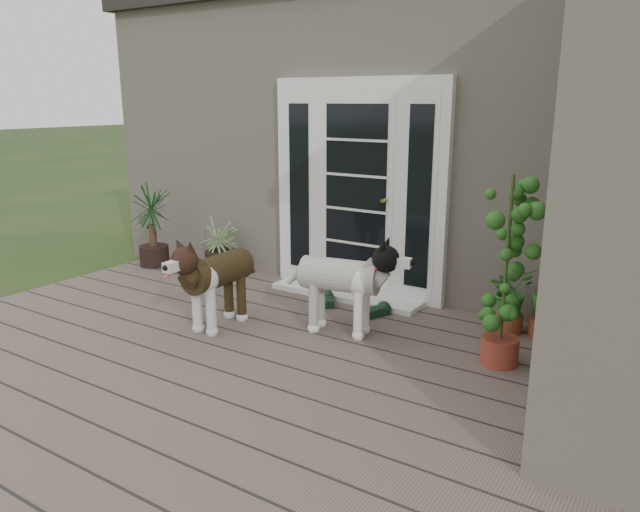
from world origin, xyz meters
The scene contains 14 objects.
deck centered at (0.00, 0.40, 0.06)m, with size 6.20×4.60×0.12m, color #6B5B4C.
house_main centered at (0.00, 4.65, 1.55)m, with size 7.40×4.00×3.10m, color #665E54.
door_unit centered at (-0.20, 2.60, 1.19)m, with size 1.90×0.14×2.15m, color white.
door_step centered at (-0.20, 2.40, 0.14)m, with size 1.60×0.40×0.05m, color white.
brindle_dog centered at (-0.71, 1.08, 0.49)m, with size 0.38×0.89×0.74m, color #3B2C15, non-canonical shape.
white_dog centered at (0.24, 1.53, 0.49)m, with size 0.38×0.89×0.74m, color white, non-canonical shape.
spider_plant centered at (-1.84, 2.37, 0.46)m, with size 0.64×0.64×0.68m, color #7C985D, non-canonical shape.
yucca centered at (-2.74, 2.16, 0.60)m, with size 0.66×0.66×0.95m, color #113311, non-canonical shape.
herb_a centered at (1.45, 2.33, 0.36)m, with size 0.38×0.38×0.48m, color #1A5D21.
herb_b centered at (1.84, 2.26, 0.45)m, with size 0.44×0.44×0.66m, color #22641C.
herb_c centered at (1.75, 2.40, 0.39)m, with size 0.34×0.34×0.54m, color #1A5E20.
sapling centered at (1.58, 1.64, 0.86)m, with size 0.44×0.44×1.48m, color #185419, non-canonical shape.
clog_left centered at (-0.23, 2.09, 0.17)m, with size 0.15×0.32×0.10m, color black, non-canonical shape.
clog_right centered at (0.32, 2.05, 0.17)m, with size 0.16×0.34×0.10m, color black, non-canonical shape.
Camera 1 is at (2.72, -2.61, 2.06)m, focal length 33.65 mm.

